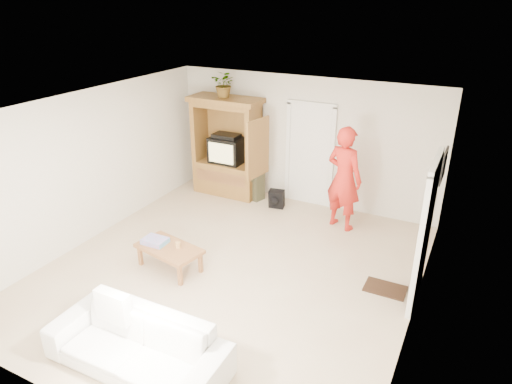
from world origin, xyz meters
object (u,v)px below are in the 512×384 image
man (344,178)px  coffee_table (169,250)px  armoire (228,153)px  sofa (137,345)px

man → coffee_table: bearing=70.6°
man → armoire: bearing=8.5°
armoire → man: bearing=-9.1°
coffee_table → sofa: bearing=-52.5°
man → coffee_table: (-1.98, -2.62, -0.63)m
armoire → coffee_table: size_ratio=1.85×
armoire → sofa: armoire is taller
coffee_table → armoire: bearing=113.4°
sofa → coffee_table: sofa is taller
sofa → coffee_table: size_ratio=1.91×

